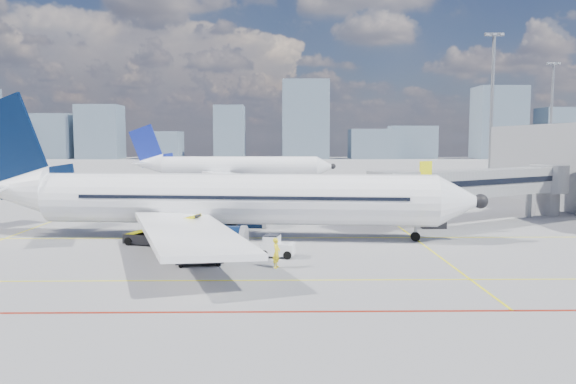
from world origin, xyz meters
name	(u,v)px	position (x,y,z in m)	size (l,w,h in m)	color
ground	(239,259)	(0.00, 0.00, 0.00)	(420.00, 420.00, 0.00)	gray
apron_markings	(226,272)	(-0.58, -3.91, 0.01)	(90.00, 35.12, 0.01)	#F2EE0C
jet_bridge	(488,184)	(23.51, 16.91, 3.74)	(23.55, 15.78, 6.30)	gray
floodlight_mast_ne	(492,106)	(38.00, 55.00, 13.59)	(3.20, 0.61, 25.45)	gray
floodlight_mast_far	(551,115)	(65.00, 90.00, 13.59)	(3.20, 0.61, 25.45)	gray
distant_skyline	(251,129)	(-8.45, 190.00, 11.92)	(253.04, 15.21, 31.54)	slate
main_aircraft	(216,200)	(-2.49, 7.99, 3.22)	(43.08, 37.48, 12.60)	white
second_aircraft	(231,167)	(-5.76, 61.61, 3.23)	(36.64, 31.93, 10.80)	white
baggage_tug	(276,246)	(2.52, 0.46, 0.75)	(2.49, 1.83, 1.57)	white
cargo_dolly	(199,251)	(-2.48, -1.97, 0.93)	(3.25, 1.80, 1.69)	black
belt_loader	(154,237)	(-6.98, 5.05, 0.67)	(6.36, 3.34, 2.58)	black
ramp_worker	(276,253)	(2.58, -2.80, 0.97)	(0.71, 0.46, 1.94)	yellow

